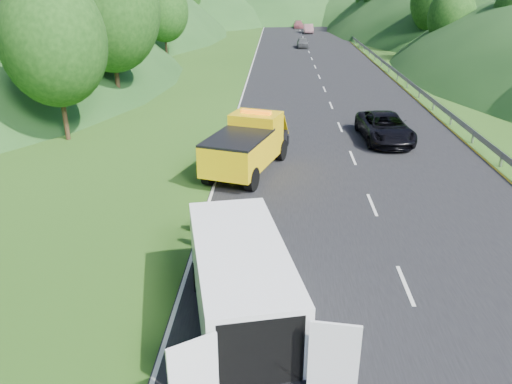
{
  "coord_description": "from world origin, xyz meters",
  "views": [
    {
      "loc": [
        -1.08,
        -15.25,
        8.75
      ],
      "look_at": [
        -1.82,
        2.16,
        1.3
      ],
      "focal_mm": 35.0,
      "sensor_mm": 36.0,
      "label": 1
    }
  ],
  "objects_px": {
    "tow_truck": "(248,145)",
    "spare_tire": "(277,378)",
    "child": "(231,257)",
    "suitcase": "(196,224)",
    "woman": "(212,251)",
    "worker": "(240,369)",
    "white_van": "(240,278)",
    "passing_suv": "(383,141)"
  },
  "relations": [
    {
      "from": "tow_truck",
      "to": "suitcase",
      "type": "xyz_separation_m",
      "value": [
        -1.59,
        -6.48,
        -1.06
      ]
    },
    {
      "from": "white_van",
      "to": "worker",
      "type": "height_order",
      "value": "white_van"
    },
    {
      "from": "spare_tire",
      "to": "suitcase",
      "type": "bearing_deg",
      "value": 112.65
    },
    {
      "from": "tow_truck",
      "to": "child",
      "type": "distance_m",
      "value": 8.44
    },
    {
      "from": "child",
      "to": "suitcase",
      "type": "bearing_deg",
      "value": 148.6
    },
    {
      "from": "worker",
      "to": "spare_tire",
      "type": "height_order",
      "value": "worker"
    },
    {
      "from": "worker",
      "to": "spare_tire",
      "type": "relative_size",
      "value": 2.61
    },
    {
      "from": "spare_tire",
      "to": "passing_suv",
      "type": "xyz_separation_m",
      "value": [
        6.19,
        19.27,
        0.0
      ]
    },
    {
      "from": "passing_suv",
      "to": "woman",
      "type": "bearing_deg",
      "value": -125.37
    },
    {
      "from": "child",
      "to": "spare_tire",
      "type": "bearing_deg",
      "value": -54.25
    },
    {
      "from": "child",
      "to": "worker",
      "type": "xyz_separation_m",
      "value": [
        0.69,
        -5.33,
        0.0
      ]
    },
    {
      "from": "white_van",
      "to": "worker",
      "type": "relative_size",
      "value": 3.97
    },
    {
      "from": "white_van",
      "to": "child",
      "type": "bearing_deg",
      "value": 86.51
    },
    {
      "from": "woman",
      "to": "child",
      "type": "xyz_separation_m",
      "value": [
        0.71,
        -0.34,
        0.0
      ]
    },
    {
      "from": "tow_truck",
      "to": "worker",
      "type": "height_order",
      "value": "tow_truck"
    },
    {
      "from": "worker",
      "to": "passing_suv",
      "type": "relative_size",
      "value": 0.34
    },
    {
      "from": "tow_truck",
      "to": "passing_suv",
      "type": "distance_m",
      "value": 9.49
    },
    {
      "from": "worker",
      "to": "woman",
      "type": "bearing_deg",
      "value": 100.18
    },
    {
      "from": "woman",
      "to": "child",
      "type": "height_order",
      "value": "woman"
    },
    {
      "from": "suitcase",
      "to": "tow_truck",
      "type": "bearing_deg",
      "value": 76.22
    },
    {
      "from": "tow_truck",
      "to": "suitcase",
      "type": "relative_size",
      "value": 11.32
    },
    {
      "from": "tow_truck",
      "to": "passing_suv",
      "type": "height_order",
      "value": "tow_truck"
    },
    {
      "from": "woman",
      "to": "spare_tire",
      "type": "bearing_deg",
      "value": -173.97
    },
    {
      "from": "woman",
      "to": "passing_suv",
      "type": "height_order",
      "value": "woman"
    },
    {
      "from": "white_van",
      "to": "suitcase",
      "type": "bearing_deg",
      "value": 98.37
    },
    {
      "from": "worker",
      "to": "spare_tire",
      "type": "distance_m",
      "value": 0.94
    },
    {
      "from": "white_van",
      "to": "suitcase",
      "type": "xyz_separation_m",
      "value": [
        -2.06,
        5.37,
        -1.12
      ]
    },
    {
      "from": "child",
      "to": "spare_tire",
      "type": "xyz_separation_m",
      "value": [
        1.6,
        -5.57,
        0.0
      ]
    },
    {
      "from": "child",
      "to": "passing_suv",
      "type": "relative_size",
      "value": 0.19
    },
    {
      "from": "tow_truck",
      "to": "spare_tire",
      "type": "distance_m",
      "value": 14.05
    },
    {
      "from": "woman",
      "to": "white_van",
      "type": "bearing_deg",
      "value": -177.01
    },
    {
      "from": "white_van",
      "to": "child",
      "type": "xyz_separation_m",
      "value": [
        -0.57,
        3.52,
        -1.42
      ]
    },
    {
      "from": "white_van",
      "to": "worker",
      "type": "distance_m",
      "value": 2.31
    },
    {
      "from": "child",
      "to": "spare_tire",
      "type": "distance_m",
      "value": 5.8
    },
    {
      "from": "passing_suv",
      "to": "suitcase",
      "type": "bearing_deg",
      "value": -131.0
    },
    {
      "from": "tow_truck",
      "to": "white_van",
      "type": "bearing_deg",
      "value": -70.2
    },
    {
      "from": "woman",
      "to": "worker",
      "type": "distance_m",
      "value": 5.84
    },
    {
      "from": "woman",
      "to": "spare_tire",
      "type": "relative_size",
      "value": 2.26
    },
    {
      "from": "suitcase",
      "to": "woman",
      "type": "bearing_deg",
      "value": -62.66
    },
    {
      "from": "woman",
      "to": "passing_suv",
      "type": "relative_size",
      "value": 0.29
    },
    {
      "from": "spare_tire",
      "to": "passing_suv",
      "type": "relative_size",
      "value": 0.13
    },
    {
      "from": "worker",
      "to": "passing_suv",
      "type": "height_order",
      "value": "worker"
    }
  ]
}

